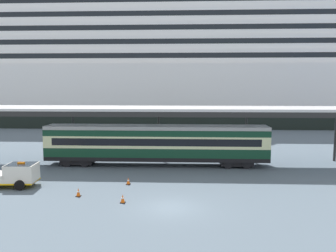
{
  "coord_description": "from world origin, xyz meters",
  "views": [
    {
      "loc": [
        0.95,
        -23.2,
        8.13
      ],
      "look_at": [
        -0.58,
        8.87,
        4.5
      ],
      "focal_mm": 38.33,
      "sensor_mm": 36.0,
      "label": 1
    }
  ],
  "objects_px": {
    "cruise_ship": "(107,65)",
    "traffic_cone_far": "(123,199)",
    "traffic_cone_mid": "(78,192)",
    "traffic_cone_near": "(128,181)",
    "train_carriage": "(156,143)",
    "service_truck": "(10,175)"
  },
  "relations": [
    {
      "from": "traffic_cone_near",
      "to": "traffic_cone_mid",
      "type": "bearing_deg",
      "value": -133.21
    },
    {
      "from": "cruise_ship",
      "to": "traffic_cone_far",
      "type": "xyz_separation_m",
      "value": [
        12.76,
        -53.87,
        -12.28
      ]
    },
    {
      "from": "cruise_ship",
      "to": "traffic_cone_far",
      "type": "height_order",
      "value": "cruise_ship"
    },
    {
      "from": "traffic_cone_mid",
      "to": "traffic_cone_near",
      "type": "bearing_deg",
      "value": 46.79
    },
    {
      "from": "cruise_ship",
      "to": "traffic_cone_mid",
      "type": "xyz_separation_m",
      "value": [
        9.24,
        -52.59,
        -12.26
      ]
    },
    {
      "from": "train_carriage",
      "to": "traffic_cone_far",
      "type": "height_order",
      "value": "train_carriage"
    },
    {
      "from": "service_truck",
      "to": "traffic_cone_mid",
      "type": "bearing_deg",
      "value": -19.99
    },
    {
      "from": "train_carriage",
      "to": "traffic_cone_near",
      "type": "bearing_deg",
      "value": -103.83
    },
    {
      "from": "traffic_cone_near",
      "to": "traffic_cone_mid",
      "type": "relative_size",
      "value": 0.92
    },
    {
      "from": "service_truck",
      "to": "traffic_cone_near",
      "type": "bearing_deg",
      "value": 6.71
    },
    {
      "from": "train_carriage",
      "to": "traffic_cone_near",
      "type": "relative_size",
      "value": 37.65
    },
    {
      "from": "train_carriage",
      "to": "service_truck",
      "type": "bearing_deg",
      "value": -143.43
    },
    {
      "from": "traffic_cone_far",
      "to": "cruise_ship",
      "type": "bearing_deg",
      "value": 103.32
    },
    {
      "from": "cruise_ship",
      "to": "service_truck",
      "type": "bearing_deg",
      "value": -86.58
    },
    {
      "from": "cruise_ship",
      "to": "train_carriage",
      "type": "relative_size",
      "value": 7.9
    },
    {
      "from": "cruise_ship",
      "to": "train_carriage",
      "type": "bearing_deg",
      "value": -71.37
    },
    {
      "from": "train_carriage",
      "to": "traffic_cone_near",
      "type": "xyz_separation_m",
      "value": [
        -1.77,
        -7.18,
        -2.02
      ]
    },
    {
      "from": "service_truck",
      "to": "traffic_cone_far",
      "type": "bearing_deg",
      "value": -20.01
    },
    {
      "from": "service_truck",
      "to": "traffic_cone_far",
      "type": "distance_m",
      "value": 10.4
    },
    {
      "from": "cruise_ship",
      "to": "service_truck",
      "type": "xyz_separation_m",
      "value": [
        3.01,
        -50.32,
        -11.59
      ]
    },
    {
      "from": "cruise_ship",
      "to": "traffic_cone_far",
      "type": "distance_m",
      "value": 56.71
    },
    {
      "from": "train_carriage",
      "to": "service_truck",
      "type": "relative_size",
      "value": 4.22
    }
  ]
}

